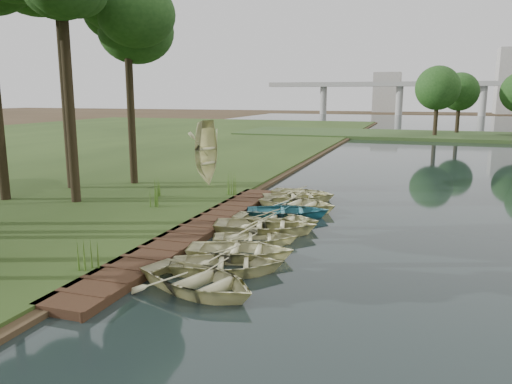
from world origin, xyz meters
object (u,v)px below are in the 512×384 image
(rowboat_0, at_px, (198,277))
(rowboat_1, at_px, (227,261))
(boardwalk, at_px, (197,230))
(rowboat_2, at_px, (240,248))
(stored_rowboat, at_px, (208,179))

(rowboat_0, distance_m, rowboat_1, 1.61)
(boardwalk, relative_size, rowboat_1, 4.67)
(rowboat_2, height_order, stored_rowboat, stored_rowboat)
(rowboat_1, bearing_deg, rowboat_0, 153.71)
(rowboat_1, distance_m, rowboat_2, 1.34)
(boardwalk, xyz_separation_m, stored_rowboat, (-3.26, 8.31, 0.53))
(boardwalk, relative_size, rowboat_0, 4.27)
(rowboat_1, bearing_deg, stored_rowboat, 8.15)
(rowboat_0, height_order, rowboat_1, rowboat_0)
(stored_rowboat, bearing_deg, rowboat_2, -138.33)
(rowboat_0, distance_m, rowboat_2, 2.93)
(rowboat_1, bearing_deg, rowboat_2, -15.20)
(rowboat_0, bearing_deg, rowboat_1, 11.93)
(rowboat_2, bearing_deg, boardwalk, 36.56)
(rowboat_1, height_order, stored_rowboat, stored_rowboat)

